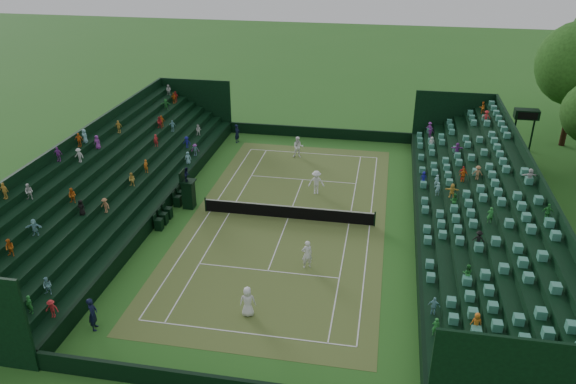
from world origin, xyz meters
The scene contains 17 objects.
ground centered at (0.00, 0.00, 0.00)m, with size 160.00×160.00×0.00m, color #2A6520.
court_surface centered at (0.00, 0.00, 0.01)m, with size 12.97×26.77×0.01m, color #2F6B23.
perimeter_wall_north centered at (0.00, 15.88, 0.50)m, with size 17.17×0.20×1.00m, color black.
perimeter_wall_east centered at (8.48, 0.00, 0.50)m, with size 0.20×31.77×1.00m, color black.
perimeter_wall_west centered at (-8.48, 0.00, 0.50)m, with size 0.20×31.77×1.00m, color black.
north_grandstand centered at (12.66, 0.00, 1.55)m, with size 6.60×32.00×4.90m.
south_grandstand centered at (-12.66, 0.00, 1.55)m, with size 6.60×32.00×4.90m.
tennis_net centered at (0.00, 0.00, 0.53)m, with size 11.67×0.10×1.06m.
scoreboard_tower centered at (17.75, 16.00, 3.14)m, with size 2.00×1.00×3.70m.
umpire_chair centered at (-7.11, 0.39, 1.31)m, with size 0.97×0.97×3.05m.
courtside_chairs centered at (-7.99, -0.48, 0.42)m, with size 0.51×5.48×1.11m.
player_near_west centered at (-0.15, -10.48, 0.84)m, with size 0.82×0.53×1.68m, color white.
player_near_east centered at (2.14, -5.60, 0.89)m, with size 0.65×0.42×1.77m, color white.
player_far_west centered at (-1.12, 10.88, 0.92)m, with size 0.89×0.70×1.84m, color white.
player_far_east centered at (1.34, 4.17, 0.91)m, with size 1.18×0.68×1.82m, color white.
line_judge_north centered at (-7.13, 13.41, 0.84)m, with size 0.61×0.40×1.69m, color black.
line_judge_south centered at (-7.32, -12.87, 0.90)m, with size 0.66×0.43×1.80m, color black.
Camera 1 is at (6.02, -32.76, 18.19)m, focal length 35.00 mm.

